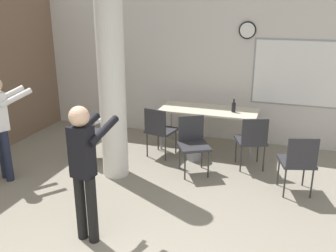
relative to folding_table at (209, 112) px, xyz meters
The scene contains 12 objects.
wall_back 0.97m from the folding_table, 90.29° to the left, with size 8.00×0.15×2.80m.
support_pillar 1.97m from the folding_table, 127.37° to the right, with size 0.39×0.39×2.80m.
folding_table is the anchor object (origin of this frame).
bottle_on_table 0.45m from the folding_table, ahead, with size 0.07×0.07×0.23m.
waste_bin 0.74m from the folding_table, 100.85° to the right, with size 0.26×0.26×0.37m.
chair_table_right 1.05m from the folding_table, 36.53° to the right, with size 0.57×0.57×0.87m.
chair_table_front 1.02m from the folding_table, 90.89° to the right, with size 0.60×0.60×0.87m.
chair_mid_room 1.97m from the folding_table, 39.44° to the right, with size 0.54×0.54×0.87m.
chair_near_pillar 2.04m from the folding_table, 148.62° to the right, with size 0.59×0.59×0.87m.
chair_table_left 0.95m from the folding_table, 138.77° to the right, with size 0.52×0.52×0.87m.
person_playing_front 3.12m from the folding_table, 102.30° to the right, with size 0.40×0.63×1.55m.
person_watching_back 3.32m from the folding_table, 140.64° to the right, with size 0.51×0.62×1.54m.
Camera 1 is at (1.35, -1.77, 2.56)m, focal length 40.00 mm.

